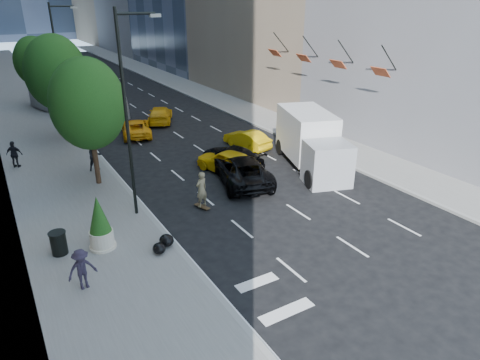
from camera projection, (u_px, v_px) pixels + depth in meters
ground at (283, 216)px, 22.25m from camera, size 160.00×160.00×0.00m
sidewalk_left at (26, 113)px, 41.65m from camera, size 6.00×120.00×0.15m
sidewalk_right at (202, 93)px, 50.60m from camera, size 4.00×120.00×0.15m
lamp_near at (129, 105)px, 20.14m from camera, size 2.13×0.22×10.00m
lamp_far at (60, 60)px, 34.34m from camera, size 2.13×0.22×10.00m
tree_near at (88, 104)px, 24.00m from camera, size 4.20×4.20×7.46m
tree_mid at (56, 73)px, 31.75m from camera, size 4.50×4.50×7.99m
tree_far at (35, 61)px, 42.28m from camera, size 3.90×3.90×6.92m
traffic_signal at (34, 56)px, 49.12m from camera, size 2.48×0.53×5.20m
facade_flags at (322, 58)px, 32.71m from camera, size 1.85×13.30×2.05m
skateboarder at (202, 192)px, 22.72m from camera, size 0.83×0.67×1.97m
black_sedan_lincoln at (242, 169)px, 26.10m from camera, size 4.28×6.50×1.66m
black_sedan_mercedes at (232, 157)px, 28.41m from camera, size 3.02×5.27×1.44m
taxi_a at (228, 161)px, 27.46m from camera, size 3.01×4.95×1.57m
taxi_b at (247, 139)px, 32.14m from camera, size 2.16×4.22×1.33m
taxi_c at (136, 128)px, 34.97m from camera, size 3.33×5.19×1.33m
taxi_d at (160, 114)px, 38.71m from camera, size 3.84×5.24×1.41m
city_bus at (76, 99)px, 40.32m from camera, size 7.15×12.02×3.31m
box_truck at (311, 141)px, 27.98m from camera, size 4.98×7.95×3.59m
pedestrian_a at (95, 156)px, 27.46m from camera, size 1.02×0.85×1.87m
pedestrian_b at (14, 154)px, 27.93m from camera, size 1.12×0.91×1.79m
pedestrian_c at (82, 269)px, 16.24m from camera, size 1.15×0.74×1.70m
trash_can at (59, 243)px, 18.58m from camera, size 0.68×0.68×1.02m
planter_shrub at (100, 224)px, 18.77m from camera, size 1.06×1.06×2.54m
garbage_bags at (164, 243)px, 19.04m from camera, size 1.12×1.08×0.55m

